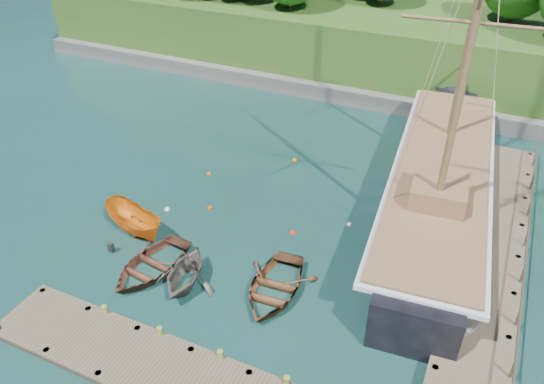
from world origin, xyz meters
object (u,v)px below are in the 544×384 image
Objects in this scene: rowboat_2 at (274,293)px; cabin_boat_white at (443,316)px; rowboat_0 at (151,271)px; rowboat_1 at (186,284)px; schooner at (438,191)px; motorboat_orange at (136,232)px.

cabin_boat_white is at bearing 9.84° from rowboat_2.
rowboat_0 is 6.52m from rowboat_2.
rowboat_2 reaches higher than rowboat_0.
cabin_boat_white is at bearing 4.38° from rowboat_1.
rowboat_0 is 14.59m from cabin_boat_white.
cabin_boat_white is at bearing -81.90° from schooner.
rowboat_2 is 9.16m from motorboat_orange.
rowboat_1 reaches higher than rowboat_2.
rowboat_0 is 1.08× the size of motorboat_orange.
rowboat_1 is (2.17, -0.07, 0.00)m from rowboat_0.
rowboat_1 is 15.60m from schooner.
schooner is (-2.01, 8.61, 1.24)m from cabin_boat_white.
rowboat_0 is 0.98× the size of rowboat_2.
motorboat_orange is at bearing 168.85° from rowboat_2.
rowboat_2 is 0.17× the size of schooner.
cabin_boat_white is (16.92, 0.85, 0.00)m from motorboat_orange.
schooner reaches higher than rowboat_2.
rowboat_0 is 3.54m from motorboat_orange.
rowboat_1 is 0.83× the size of motorboat_orange.
schooner is at bearing 56.95° from rowboat_2.
schooner reaches higher than cabin_boat_white.
rowboat_0 is 1.30× the size of rowboat_1.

